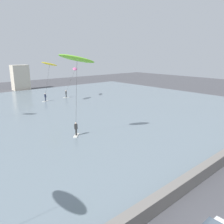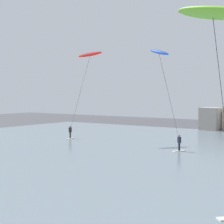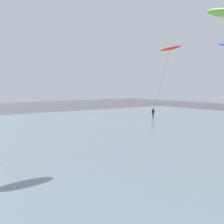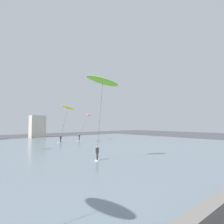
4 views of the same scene
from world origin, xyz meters
name	(u,v)px [view 4 (image 4 of 4)]	position (x,y,z in m)	size (l,w,h in m)	color
water_bay	(32,151)	(0.00, 31.09, 0.05)	(84.00, 52.00, 0.10)	slate
kitesurfer_yellow	(67,110)	(9.10, 37.26, 7.18)	(3.88, 4.27, 8.19)	silver
kitesurfer_pink	(88,117)	(15.61, 39.16, 5.77)	(3.60, 3.41, 6.75)	silver
kitesurfer_lime	(102,86)	(2.63, 17.22, 8.46)	(3.93, 3.42, 9.65)	silver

